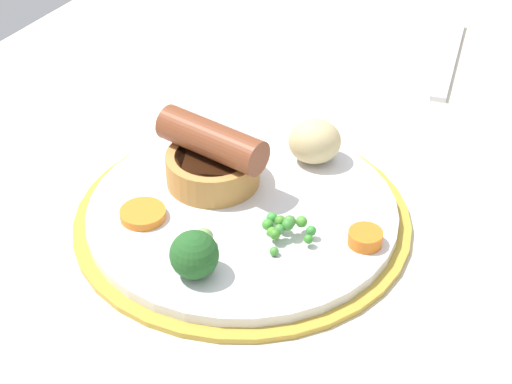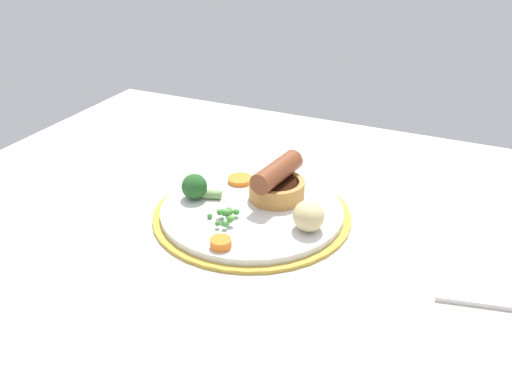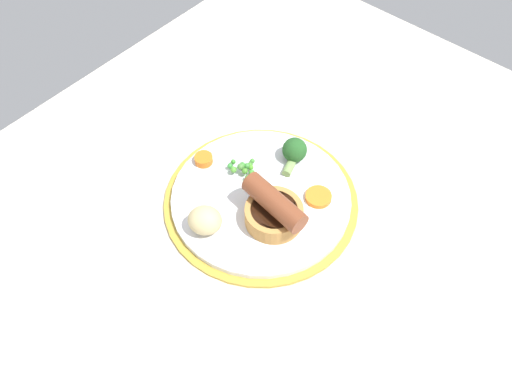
{
  "view_description": "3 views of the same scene",
  "coord_description": "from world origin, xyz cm",
  "px_view_note": "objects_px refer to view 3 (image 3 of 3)",
  "views": [
    {
      "loc": [
        52.78,
        27.63,
        46.8
      ],
      "look_at": [
        4.48,
        0.76,
        5.68
      ],
      "focal_mm": 60.0,
      "sensor_mm": 36.0,
      "label": 1
    },
    {
      "loc": [
        -23.75,
        61.91,
        43.37
      ],
      "look_at": [
        5.26,
        -1.0,
        6.37
      ],
      "focal_mm": 40.0,
      "sensor_mm": 36.0,
      "label": 2
    },
    {
      "loc": [
        -31.35,
        -30.89,
        68.2
      ],
      "look_at": [
        4.85,
        0.45,
        5.55
      ],
      "focal_mm": 40.0,
      "sensor_mm": 36.0,
      "label": 3
    }
  ],
  "objects_px": {
    "dinner_plate": "(258,198)",
    "pea_pile": "(244,168)",
    "fork": "(32,355)",
    "broccoli_floret_near": "(294,151)",
    "potato_chunk_0": "(205,220)",
    "sausage_pudding": "(274,211)",
    "carrot_slice_1": "(204,159)",
    "carrot_slice_0": "(318,197)"
  },
  "relations": [
    {
      "from": "dinner_plate",
      "to": "pea_pile",
      "type": "distance_m",
      "value": 0.05
    },
    {
      "from": "dinner_plate",
      "to": "fork",
      "type": "bearing_deg",
      "value": 171.52
    },
    {
      "from": "broccoli_floret_near",
      "to": "potato_chunk_0",
      "type": "bearing_deg",
      "value": 156.91
    },
    {
      "from": "potato_chunk_0",
      "to": "broccoli_floret_near",
      "type": "bearing_deg",
      "value": -4.04
    },
    {
      "from": "pea_pile",
      "to": "potato_chunk_0",
      "type": "xyz_separation_m",
      "value": [
        -0.11,
        -0.03,
        0.01
      ]
    },
    {
      "from": "sausage_pudding",
      "to": "carrot_slice_1",
      "type": "relative_size",
      "value": 3.71
    },
    {
      "from": "broccoli_floret_near",
      "to": "carrot_slice_1",
      "type": "bearing_deg",
      "value": 114.16
    },
    {
      "from": "dinner_plate",
      "to": "potato_chunk_0",
      "type": "distance_m",
      "value": 0.1
    },
    {
      "from": "carrot_slice_0",
      "to": "fork",
      "type": "xyz_separation_m",
      "value": [
        -0.4,
        0.12,
        -0.01
      ]
    },
    {
      "from": "dinner_plate",
      "to": "sausage_pudding",
      "type": "height_order",
      "value": "sausage_pudding"
    },
    {
      "from": "dinner_plate",
      "to": "carrot_slice_1",
      "type": "height_order",
      "value": "carrot_slice_1"
    },
    {
      "from": "sausage_pudding",
      "to": "carrot_slice_0",
      "type": "distance_m",
      "value": 0.08
    },
    {
      "from": "potato_chunk_0",
      "to": "carrot_slice_1",
      "type": "bearing_deg",
      "value": 45.4
    },
    {
      "from": "sausage_pudding",
      "to": "carrot_slice_1",
      "type": "distance_m",
      "value": 0.15
    },
    {
      "from": "broccoli_floret_near",
      "to": "fork",
      "type": "height_order",
      "value": "broccoli_floret_near"
    },
    {
      "from": "broccoli_floret_near",
      "to": "carrot_slice_0",
      "type": "xyz_separation_m",
      "value": [
        -0.03,
        -0.07,
        -0.01
      ]
    },
    {
      "from": "sausage_pudding",
      "to": "carrot_slice_0",
      "type": "xyz_separation_m",
      "value": [
        0.07,
        -0.02,
        -0.02
      ]
    },
    {
      "from": "potato_chunk_0",
      "to": "carrot_slice_1",
      "type": "relative_size",
      "value": 1.71
    },
    {
      "from": "dinner_plate",
      "to": "pea_pile",
      "type": "relative_size",
      "value": 6.17
    },
    {
      "from": "potato_chunk_0",
      "to": "carrot_slice_0",
      "type": "bearing_deg",
      "value": -31.01
    },
    {
      "from": "carrot_slice_0",
      "to": "carrot_slice_1",
      "type": "relative_size",
      "value": 1.38
    },
    {
      "from": "potato_chunk_0",
      "to": "fork",
      "type": "xyz_separation_m",
      "value": [
        -0.26,
        0.04,
        -0.03
      ]
    },
    {
      "from": "potato_chunk_0",
      "to": "dinner_plate",
      "type": "bearing_deg",
      "value": -9.95
    },
    {
      "from": "sausage_pudding",
      "to": "potato_chunk_0",
      "type": "xyz_separation_m",
      "value": [
        -0.07,
        0.06,
        -0.0
      ]
    },
    {
      "from": "pea_pile",
      "to": "sausage_pudding",
      "type": "bearing_deg",
      "value": -112.7
    },
    {
      "from": "sausage_pudding",
      "to": "potato_chunk_0",
      "type": "height_order",
      "value": "sausage_pudding"
    },
    {
      "from": "pea_pile",
      "to": "carrot_slice_1",
      "type": "relative_size",
      "value": 1.66
    },
    {
      "from": "potato_chunk_0",
      "to": "carrot_slice_0",
      "type": "distance_m",
      "value": 0.16
    },
    {
      "from": "broccoli_floret_near",
      "to": "carrot_slice_1",
      "type": "xyz_separation_m",
      "value": [
        -0.09,
        0.1,
        -0.01
      ]
    },
    {
      "from": "fork",
      "to": "broccoli_floret_near",
      "type": "bearing_deg",
      "value": -18.41
    },
    {
      "from": "broccoli_floret_near",
      "to": "carrot_slice_1",
      "type": "relative_size",
      "value": 2.08
    },
    {
      "from": "fork",
      "to": "carrot_slice_1",
      "type": "bearing_deg",
      "value": -4.04
    },
    {
      "from": "pea_pile",
      "to": "fork",
      "type": "xyz_separation_m",
      "value": [
        -0.36,
        0.01,
        -0.02
      ]
    },
    {
      "from": "carrot_slice_0",
      "to": "broccoli_floret_near",
      "type": "bearing_deg",
      "value": 64.43
    },
    {
      "from": "sausage_pudding",
      "to": "fork",
      "type": "relative_size",
      "value": 0.55
    },
    {
      "from": "dinner_plate",
      "to": "carrot_slice_1",
      "type": "xyz_separation_m",
      "value": [
        -0.01,
        0.1,
        0.01
      ]
    },
    {
      "from": "carrot_slice_0",
      "to": "dinner_plate",
      "type": "bearing_deg",
      "value": 126.08
    },
    {
      "from": "pea_pile",
      "to": "fork",
      "type": "relative_size",
      "value": 0.25
    },
    {
      "from": "dinner_plate",
      "to": "sausage_pudding",
      "type": "relative_size",
      "value": 2.76
    },
    {
      "from": "broccoli_floret_near",
      "to": "fork",
      "type": "xyz_separation_m",
      "value": [
        -0.43,
        0.05,
        -0.03
      ]
    },
    {
      "from": "carrot_slice_1",
      "to": "broccoli_floret_near",
      "type": "bearing_deg",
      "value": -46.79
    },
    {
      "from": "broccoli_floret_near",
      "to": "potato_chunk_0",
      "type": "height_order",
      "value": "potato_chunk_0"
    }
  ]
}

